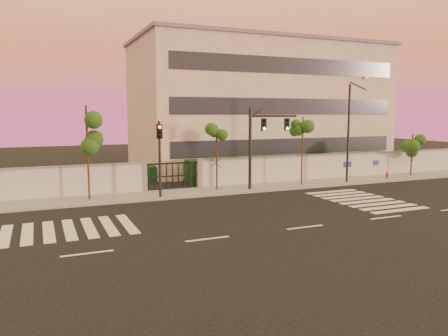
% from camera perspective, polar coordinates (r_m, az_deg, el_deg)
% --- Properties ---
extents(ground, '(120.00, 120.00, 0.00)m').
position_cam_1_polar(ground, '(21.39, 10.54, -7.63)').
color(ground, black).
rests_on(ground, ground).
extents(sidewalk, '(60.00, 3.00, 0.15)m').
position_cam_1_polar(sidewalk, '(30.46, -0.48, -2.93)').
color(sidewalk, gray).
rests_on(sidewalk, ground).
extents(perimeter_wall, '(60.00, 0.36, 2.20)m').
position_cam_1_polar(perimeter_wall, '(31.71, -1.35, -0.70)').
color(perimeter_wall, '#B6B9BE').
rests_on(perimeter_wall, ground).
extents(hedge_row, '(41.00, 4.25, 1.80)m').
position_cam_1_polar(hedge_row, '(34.65, -1.40, -0.45)').
color(hedge_row, black).
rests_on(hedge_row, ground).
extents(institutional_building, '(24.40, 12.40, 12.25)m').
position_cam_1_polar(institutional_building, '(44.23, 4.59, 8.12)').
color(institutional_building, '#B9B09D').
rests_on(institutional_building, ground).
extents(road_markings, '(57.00, 7.62, 0.02)m').
position_cam_1_polar(road_markings, '(23.80, 2.29, -5.97)').
color(road_markings, silver).
rests_on(road_markings, ground).
extents(street_tree_c, '(1.57, 1.25, 5.91)m').
position_cam_1_polar(street_tree_c, '(27.75, -17.43, 4.63)').
color(street_tree_c, '#382314').
rests_on(street_tree_c, ground).
extents(street_tree_d, '(1.44, 1.15, 4.60)m').
position_cam_1_polar(street_tree_d, '(29.89, -0.92, 3.28)').
color(street_tree_d, '#382314').
rests_on(street_tree_d, ground).
extents(street_tree_e, '(1.39, 1.10, 5.16)m').
position_cam_1_polar(street_tree_e, '(32.49, 10.23, 4.20)').
color(street_tree_e, '#382314').
rests_on(street_tree_e, ground).
extents(street_tree_f, '(1.49, 1.18, 3.64)m').
position_cam_1_polar(street_tree_f, '(40.48, 23.37, 2.72)').
color(street_tree_f, '#382314').
rests_on(street_tree_f, ground).
extents(traffic_signal_main, '(3.64, 0.71, 5.78)m').
position_cam_1_polar(traffic_signal_main, '(30.59, 4.68, 3.85)').
color(traffic_signal_main, black).
rests_on(traffic_signal_main, ground).
extents(traffic_signal_secondary, '(0.38, 0.36, 4.94)m').
position_cam_1_polar(traffic_signal_secondary, '(27.64, -8.40, 2.36)').
color(traffic_signal_secondary, black).
rests_on(traffic_signal_secondary, ground).
extents(streetlight_east, '(0.47, 1.91, 7.95)m').
position_cam_1_polar(streetlight_east, '(34.46, 16.13, 5.04)').
color(streetlight_east, black).
rests_on(streetlight_east, ground).
extents(fire_hydrant, '(0.26, 0.25, 0.66)m').
position_cam_1_polar(fire_hydrant, '(37.92, 20.52, -0.99)').
color(fire_hydrant, '#B51D0C').
rests_on(fire_hydrant, ground).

